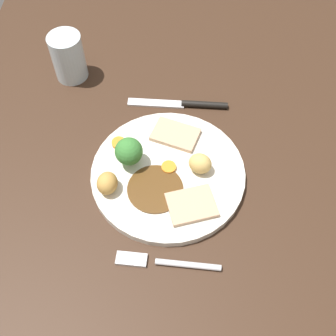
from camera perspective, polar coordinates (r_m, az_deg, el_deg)
dining_table at (r=70.44cm, az=1.98°, el=-1.55°), size 120.00×84.00×3.60cm
dinner_plate at (r=68.02cm, az=0.00°, el=-0.79°), size 25.12×25.12×1.40cm
gravy_pool at (r=65.55cm, az=-1.78°, el=-2.87°), size 8.89×8.89×0.30cm
meat_slice_main at (r=63.91cm, az=3.24°, el=-5.09°), size 7.51×8.53×0.80cm
meat_slice_under at (r=71.37cm, az=1.00°, el=4.62°), size 7.38×8.97×0.80cm
roast_potato_left at (r=66.62cm, az=4.43°, el=0.88°), size 4.25×4.62×3.44cm
roast_potato_right at (r=64.92cm, az=-8.34°, el=-2.07°), size 4.06×3.64×3.41cm
carrot_coin_front at (r=67.29cm, az=0.09°, el=-0.19°), size 2.40×2.40×0.59cm
carrot_coin_back at (r=70.84cm, az=-6.77°, el=3.43°), size 2.40×2.40×0.65cm
broccoli_floret at (r=66.20cm, az=-5.40°, el=2.27°), size 4.52×4.52×5.40cm
fork at (r=61.48cm, az=-0.47°, el=-12.83°), size 2.40×15.31×0.90cm
knife at (r=77.78cm, az=2.55°, el=8.75°), size 2.01×18.53×1.20cm
water_glass at (r=82.74cm, az=-13.53°, el=14.59°), size 6.17×6.17×9.12cm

